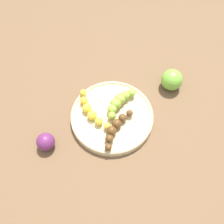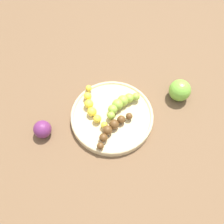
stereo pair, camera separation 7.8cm
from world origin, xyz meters
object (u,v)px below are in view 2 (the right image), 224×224
at_px(apple_green, 180,90).
at_px(plum_purple, 42,129).
at_px(banana_yellow, 92,107).
at_px(fruit_bowl, 112,116).
at_px(banana_overripe, 112,128).
at_px(banana_green, 121,104).

bearing_deg(apple_green, plum_purple, -59.51).
xyz_separation_m(banana_yellow, apple_green, (-0.12, 0.25, 0.00)).
xyz_separation_m(fruit_bowl, apple_green, (-0.12, 0.19, 0.02)).
bearing_deg(apple_green, banana_overripe, -45.14).
height_order(fruit_bowl, banana_green, banana_green).
height_order(banana_green, banana_overripe, banana_green).
distance_m(banana_yellow, banana_overripe, 0.09).
bearing_deg(apple_green, banana_yellow, -64.43).
bearing_deg(plum_purple, fruit_bowl, 117.02).
bearing_deg(plum_purple, apple_green, 120.49).
height_order(banana_green, plum_purple, banana_green).
xyz_separation_m(apple_green, plum_purple, (0.22, -0.37, -0.01)).
height_order(fruit_bowl, apple_green, apple_green).
xyz_separation_m(banana_overripe, apple_green, (-0.17, 0.17, 0.00)).
distance_m(banana_yellow, plum_purple, 0.16).
distance_m(fruit_bowl, plum_purple, 0.21).
relative_size(fruit_bowl, banana_yellow, 1.88).
relative_size(banana_overripe, plum_purple, 2.48).
distance_m(banana_green, banana_yellow, 0.09).
xyz_separation_m(banana_green, banana_yellow, (0.03, -0.08, -0.00)).
xyz_separation_m(banana_overripe, plum_purple, (0.04, -0.20, -0.01)).
distance_m(fruit_bowl, banana_green, 0.05).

